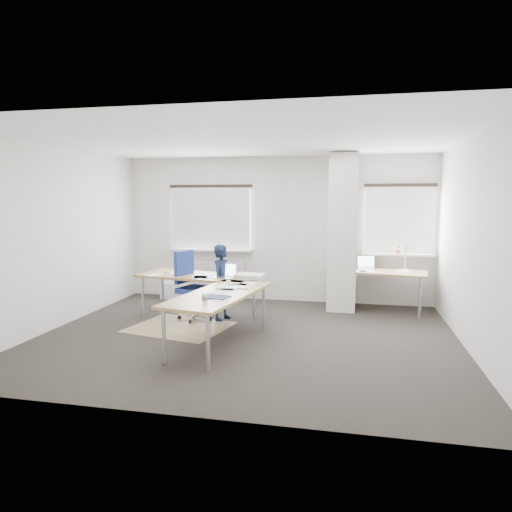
% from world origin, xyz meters
% --- Properties ---
extents(ground, '(6.00, 6.00, 0.00)m').
position_xyz_m(ground, '(0.00, 0.00, 0.00)').
color(ground, black).
rests_on(ground, ground).
extents(room_shell, '(6.04, 5.04, 2.82)m').
position_xyz_m(room_shell, '(0.18, 0.45, 1.75)').
color(room_shell, silver).
rests_on(room_shell, ground).
extents(floor_mat, '(1.65, 1.48, 0.01)m').
position_xyz_m(floor_mat, '(-1.13, 0.26, 0.00)').
color(floor_mat, olive).
rests_on(floor_mat, ground).
extents(white_crate, '(0.57, 0.41, 0.33)m').
position_xyz_m(white_crate, '(-1.98, 2.25, 0.16)').
color(white_crate, white).
rests_on(white_crate, ground).
extents(desk_main, '(2.40, 2.98, 0.96)m').
position_xyz_m(desk_main, '(-0.61, 0.22, 0.69)').
color(desk_main, olive).
rests_on(desk_main, ground).
extents(desk_side, '(1.50, 0.93, 1.22)m').
position_xyz_m(desk_side, '(2.07, 1.98, 0.69)').
color(desk_side, olive).
rests_on(desk_side, ground).
extents(task_chair, '(0.66, 0.64, 1.13)m').
position_xyz_m(task_chair, '(-1.08, 0.79, 0.32)').
color(task_chair, navy).
rests_on(task_chair, ground).
extents(person, '(0.42, 0.53, 1.25)m').
position_xyz_m(person, '(-0.60, 0.84, 0.63)').
color(person, black).
rests_on(person, ground).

